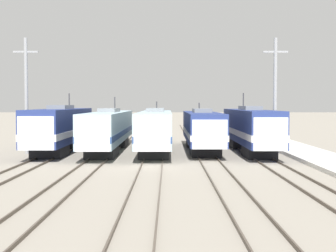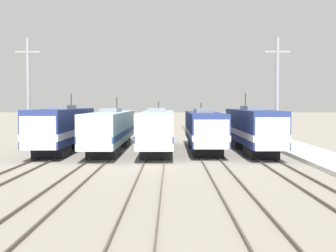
{
  "view_description": "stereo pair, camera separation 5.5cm",
  "coord_description": "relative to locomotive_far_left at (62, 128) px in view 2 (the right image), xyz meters",
  "views": [
    {
      "loc": [
        1.13,
        -33.42,
        4.36
      ],
      "look_at": [
        0.99,
        4.08,
        2.56
      ],
      "focal_mm": 50.0,
      "sensor_mm": 36.0,
      "label": 1
    },
    {
      "loc": [
        1.19,
        -33.42,
        4.36
      ],
      "look_at": [
        0.99,
        4.08,
        2.56
      ],
      "focal_mm": 50.0,
      "sensor_mm": 36.0,
      "label": 2
    }
  ],
  "objects": [
    {
      "name": "locomotive_center",
      "position": [
        8.51,
        0.34,
        -0.13
      ],
      "size": [
        2.88,
        18.71,
        4.57
      ],
      "color": "#232326",
      "rests_on": "ground_plane"
    },
    {
      "name": "locomotive_far_right",
      "position": [
        17.02,
        -0.14,
        -0.04
      ],
      "size": [
        2.74,
        17.11,
        5.4
      ],
      "color": "black",
      "rests_on": "ground_plane"
    },
    {
      "name": "platform",
      "position": [
        21.47,
        -8.17,
        -2.03
      ],
      "size": [
        4.0,
        120.0,
        0.3
      ],
      "color": "beige",
      "rests_on": "ground_plane"
    },
    {
      "name": "locomotive_center_right",
      "position": [
        12.76,
        1.07,
        -0.15
      ],
      "size": [
        2.91,
        16.8,
        4.44
      ],
      "color": "black",
      "rests_on": "ground_plane"
    },
    {
      "name": "locomotive_far_left",
      "position": [
        0.0,
        0.0,
        0.0
      ],
      "size": [
        2.94,
        16.23,
        5.36
      ],
      "color": "black",
      "rests_on": "ground_plane"
    },
    {
      "name": "rail_pair_far_left",
      "position": [
        0.0,
        -8.17,
        -2.1
      ],
      "size": [
        1.5,
        120.0,
        0.15
      ],
      "color": "#4C4238",
      "rests_on": "ground_plane"
    },
    {
      "name": "ground_plane",
      "position": [
        8.51,
        -8.17,
        -2.18
      ],
      "size": [
        400.0,
        400.0,
        0.0
      ],
      "primitive_type": "plane",
      "color": "gray"
    },
    {
      "name": "catenary_tower_left",
      "position": [
        -2.67,
        -0.99,
        3.03
      ],
      "size": [
        2.14,
        0.32,
        10.04
      ],
      "color": "gray",
      "rests_on": "ground_plane"
    },
    {
      "name": "locomotive_center_left",
      "position": [
        4.25,
        0.91,
        -0.14
      ],
      "size": [
        2.76,
        19.84,
        5.04
      ],
      "color": "#232326",
      "rests_on": "ground_plane"
    },
    {
      "name": "rail_pair_center_left",
      "position": [
        4.25,
        -8.17,
        -2.1
      ],
      "size": [
        1.51,
        120.0,
        0.15
      ],
      "color": "#4C4238",
      "rests_on": "ground_plane"
    },
    {
      "name": "rail_pair_center_right",
      "position": [
        12.76,
        -8.17,
        -2.1
      ],
      "size": [
        1.51,
        120.0,
        0.15
      ],
      "color": "#4C4238",
      "rests_on": "ground_plane"
    },
    {
      "name": "catenary_tower_right",
      "position": [
        18.94,
        -0.99,
        3.03
      ],
      "size": [
        2.14,
        0.32,
        10.04
      ],
      "color": "gray",
      "rests_on": "ground_plane"
    },
    {
      "name": "rail_pair_center",
      "position": [
        8.51,
        -8.17,
        -2.1
      ],
      "size": [
        1.51,
        120.0,
        0.15
      ],
      "color": "#4C4238",
      "rests_on": "ground_plane"
    },
    {
      "name": "rail_pair_far_right",
      "position": [
        17.02,
        -8.17,
        -2.1
      ],
      "size": [
        1.5,
        120.0,
        0.15
      ],
      "color": "#4C4238",
      "rests_on": "ground_plane"
    }
  ]
}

